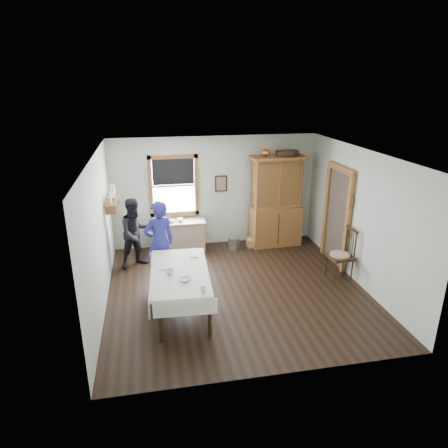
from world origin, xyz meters
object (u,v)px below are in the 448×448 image
object	(u,v)px
wicker_basket	(254,242)
woman_blue	(160,245)
dining_table	(180,291)
figure_dark	(136,235)
spindle_chair	(340,254)
pail	(234,243)
china_hutch	(276,202)
work_counter	(179,236)

from	to	relation	value
wicker_basket	woman_blue	xyz separation A→B (m)	(-2.36, -1.44, 0.70)
dining_table	figure_dark	bearing A→B (deg)	110.84
spindle_chair	wicker_basket	world-z (taller)	spindle_chair
spindle_chair	woman_blue	distance (m)	3.69
pail	wicker_basket	distance (m)	0.54
dining_table	woman_blue	distance (m)	1.29
china_hutch	figure_dark	world-z (taller)	china_hutch
wicker_basket	figure_dark	xyz separation A→B (m)	(-2.84, -0.57, 0.62)
china_hutch	work_counter	bearing A→B (deg)	174.58
spindle_chair	wicker_basket	size ratio (longest dim) A/B	3.20
dining_table	pail	bearing A→B (deg)	58.95
work_counter	woman_blue	xyz separation A→B (m)	(-0.50, -1.58, 0.43)
woman_blue	figure_dark	distance (m)	0.99
pail	work_counter	bearing A→B (deg)	171.04
wicker_basket	work_counter	bearing A→B (deg)	175.73
woman_blue	figure_dark	xyz separation A→B (m)	(-0.49, 0.86, -0.08)
work_counter	figure_dark	distance (m)	1.27
work_counter	figure_dark	world-z (taller)	figure_dark
woman_blue	figure_dark	world-z (taller)	woman_blue
dining_table	figure_dark	size ratio (longest dim) A/B	1.36
woman_blue	china_hutch	bearing A→B (deg)	-171.34
work_counter	spindle_chair	size ratio (longest dim) A/B	1.15
dining_table	spindle_chair	bearing A→B (deg)	10.26
dining_table	wicker_basket	distance (m)	3.35
work_counter	spindle_chair	world-z (taller)	spindle_chair
figure_dark	dining_table	bearing A→B (deg)	-93.04
china_hutch	dining_table	xyz separation A→B (m)	(-2.61, -2.67, -0.73)
wicker_basket	pail	bearing A→B (deg)	-172.34
china_hutch	pail	bearing A→B (deg)	-176.80
pail	china_hutch	bearing A→B (deg)	6.59
spindle_chair	pail	xyz separation A→B (m)	(-1.81, 1.94, -0.41)
china_hutch	wicker_basket	bearing A→B (deg)	-177.83
pail	figure_dark	distance (m)	2.44
wicker_basket	woman_blue	world-z (taller)	woman_blue
dining_table	spindle_chair	world-z (taller)	spindle_chair
work_counter	woman_blue	distance (m)	1.71
figure_dark	china_hutch	bearing A→B (deg)	-13.40
figure_dark	pail	bearing A→B (deg)	-11.63
work_counter	woman_blue	size ratio (longest dim) A/B	0.81
figure_dark	wicker_basket	bearing A→B (deg)	-12.47
wicker_basket	figure_dark	size ratio (longest dim) A/B	0.24
work_counter	wicker_basket	bearing A→B (deg)	-2.46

